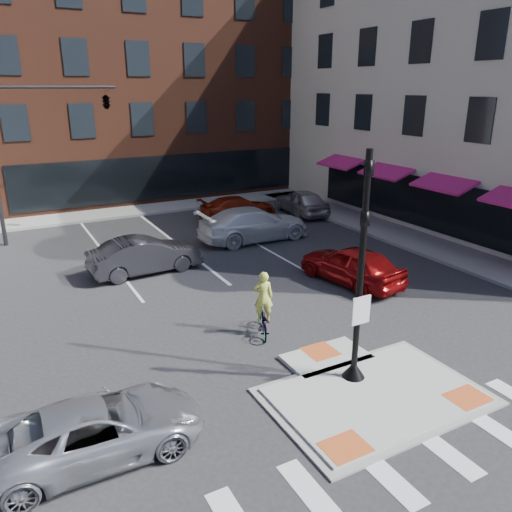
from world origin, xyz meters
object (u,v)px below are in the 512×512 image
bg_car_dark (145,255)px  bg_car_red (238,208)px  bg_car_silver (301,202)px  silver_suv (98,429)px  white_pickup (254,224)px  red_sedan (352,265)px  cyclist (263,313)px

bg_car_dark → bg_car_red: size_ratio=1.00×
bg_car_red → bg_car_silver: bearing=-99.9°
silver_suv → bg_car_silver: bg_car_silver is taller
white_pickup → bg_car_silver: 6.12m
red_sedan → cyclist: size_ratio=2.13×
white_pickup → cyclist: cyclist is taller
silver_suv → bg_car_red: (11.43, 16.40, 0.04)m
silver_suv → bg_car_silver: size_ratio=1.00×
silver_suv → red_sedan: (10.92, 5.26, 0.13)m
silver_suv → bg_car_silver: 21.93m
red_sedan → white_pickup: (-0.65, 7.00, 0.07)m
silver_suv → white_pickup: (10.26, 12.26, 0.21)m
bg_car_dark → bg_car_silver: bearing=-67.8°
bg_car_dark → bg_car_silver: bg_car_silver is taller
silver_suv → bg_car_red: size_ratio=0.98×
cyclist → red_sedan: bearing=-133.4°
red_sedan → bg_car_silver: bg_car_silver is taller
cyclist → bg_car_dark: bearing=-52.7°
bg_car_silver → cyclist: 15.82m
white_pickup → bg_car_red: white_pickup is taller
bg_car_dark → cyclist: cyclist is taller
white_pickup → cyclist: size_ratio=2.73×
bg_car_dark → cyclist: (1.67, -7.15, -0.05)m
silver_suv → red_sedan: bearing=-63.9°
white_pickup → cyclist: 10.22m
silver_suv → bg_car_silver: bearing=-44.1°
silver_suv → red_sedan: 12.12m
red_sedan → white_pickup: white_pickup is taller
bg_car_dark → red_sedan: bearing=-129.4°
red_sedan → bg_car_red: 11.15m
red_sedan → bg_car_silver: bearing=-123.0°
bg_car_silver → cyclist: bearing=57.6°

